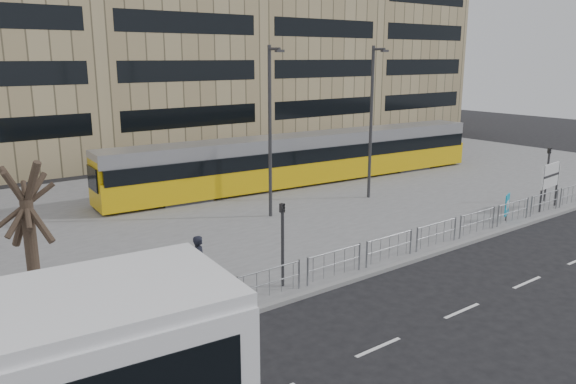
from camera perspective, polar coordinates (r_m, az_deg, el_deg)
ground at (r=23.73m, az=12.23°, el=-7.13°), size 120.00×120.00×0.00m
plaza at (r=32.36m, az=-4.04°, el=-1.12°), size 64.00×24.00×0.15m
kerb at (r=23.74m, az=12.15°, el=-6.93°), size 64.00×0.25×0.17m
building_row at (r=52.17m, az=-17.04°, el=18.13°), size 70.40×18.40×31.20m
pedestrian_barrier at (r=25.19m, az=14.46°, el=-3.67°), size 32.07×0.07×1.10m
road_markings at (r=22.37m, az=21.82°, el=-9.12°), size 62.00×0.12×0.01m
tram at (r=36.93m, az=1.90°, el=3.44°), size 27.48×4.73×3.23m
station_sign at (r=33.57m, az=25.11°, el=1.34°), size 2.19×0.32×2.52m
ad_panel at (r=30.47m, az=21.37°, el=-1.26°), size 0.71×0.30×1.38m
pedestrian at (r=20.47m, az=-8.95°, el=-7.01°), size 0.70×0.84×1.95m
traffic_light_west at (r=20.03m, az=-0.56°, el=-4.28°), size 0.20×0.23×3.10m
traffic_light_east at (r=35.29m, az=24.89°, el=2.29°), size 0.16×0.20×3.10m
lamp_post_west at (r=28.43m, az=-1.79°, el=6.71°), size 0.45×1.04×8.69m
lamp_post_east at (r=32.78m, az=8.51°, el=7.52°), size 0.45×1.04×8.73m
bare_tree at (r=20.74m, az=-25.50°, el=3.27°), size 4.94×4.94×7.12m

